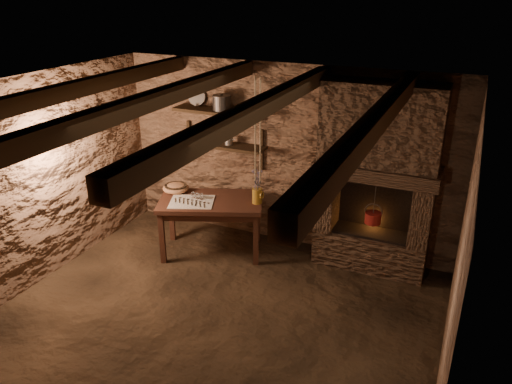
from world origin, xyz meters
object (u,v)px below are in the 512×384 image
at_px(iron_stockpot, 222,103).
at_px(stoneware_jug, 257,189).
at_px(work_table, 212,224).
at_px(wooden_bowl, 176,188).
at_px(red_pot, 373,217).

bearing_deg(iron_stockpot, stoneware_jug, -30.41).
relative_size(work_table, wooden_bowl, 4.30).
bearing_deg(iron_stockpot, work_table, -80.25).
relative_size(work_table, red_pot, 2.75).
xyz_separation_m(work_table, stoneware_jug, (0.58, 0.15, 0.53)).
relative_size(stoneware_jug, iron_stockpot, 1.88).
height_order(iron_stockpot, red_pot, iron_stockpot).
bearing_deg(stoneware_jug, red_pot, 13.29).
xyz_separation_m(stoneware_jug, iron_stockpot, (-0.68, 0.40, 0.92)).
bearing_deg(wooden_bowl, stoneware_jug, 4.26).
height_order(stoneware_jug, iron_stockpot, iron_stockpot).
distance_m(stoneware_jug, iron_stockpot, 1.21).
bearing_deg(stoneware_jug, work_table, -163.60).
height_order(work_table, iron_stockpot, iron_stockpot).
relative_size(iron_stockpot, red_pot, 0.44).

